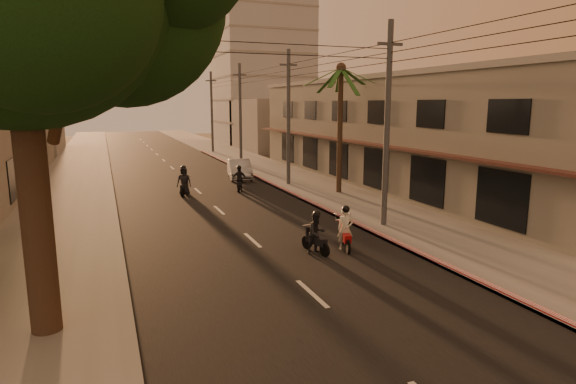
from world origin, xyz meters
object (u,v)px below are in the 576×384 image
scooter_mid_b (239,180)px  scooter_mid_a (316,234)px  parked_car (240,169)px  scooter_far_a (184,182)px  scooter_red (345,230)px  palm_tree (341,75)px

scooter_mid_b → scooter_mid_a: bearing=-75.4°
scooter_mid_b → parked_car: bearing=92.1°
scooter_mid_a → parked_car: bearing=71.7°
parked_car → scooter_far_a: bearing=-123.6°
scooter_mid_a → scooter_mid_b: size_ratio=0.98×
scooter_red → scooter_mid_b: (-0.51, 13.38, -0.00)m
scooter_mid_a → scooter_far_a: 13.57m
scooter_mid_a → palm_tree: bearing=47.4°
palm_tree → scooter_mid_a: palm_tree is taller
scooter_red → scooter_mid_a: scooter_red is taller
scooter_red → scooter_mid_a: (-1.23, -0.05, -0.02)m
scooter_red → scooter_far_a: (-3.99, 13.23, 0.07)m
palm_tree → scooter_red: palm_tree is taller
scooter_far_a → scooter_mid_b: bearing=21.2°
palm_tree → scooter_mid_a: size_ratio=4.95×
scooter_red → scooter_mid_b: size_ratio=1.03×
parked_car → scooter_red: bearing=-83.1°
scooter_mid_b → parked_car: 5.25m
scooter_red → parked_car: scooter_red is taller
scooter_red → scooter_far_a: 13.82m
scooter_mid_b → scooter_far_a: (-3.48, -0.14, 0.08)m
scooter_red → scooter_far_a: scooter_far_a is taller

